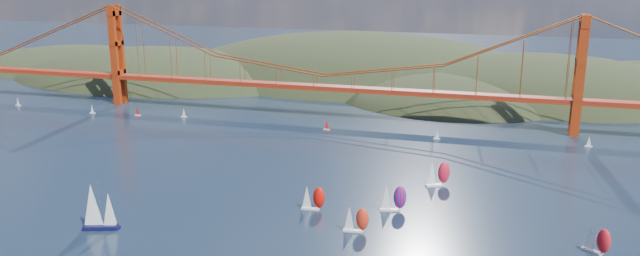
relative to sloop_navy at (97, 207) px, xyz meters
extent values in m
ellipsoid|color=black|center=(-113.34, 233.48, -18.21)|extent=(240.00, 140.00, 64.00)
ellipsoid|color=black|center=(16.66, 273.48, -23.81)|extent=(300.00, 180.00, 96.00)
ellipsoid|color=black|center=(136.66, 243.48, -20.31)|extent=(220.00, 140.00, 76.00)
ellipsoid|color=black|center=(86.66, 213.48, -15.41)|extent=(140.00, 110.00, 48.00)
ellipsoid|color=black|center=(-203.34, 263.48, -14.71)|extent=(200.00, 140.00, 44.00)
cube|color=maroon|center=(26.66, 153.48, 8.99)|extent=(440.00, 7.00, 1.60)
cube|color=maroon|center=(26.66, 153.48, 7.79)|extent=(440.00, 7.00, 0.80)
cube|color=maroon|center=(-93.34, 153.48, 20.49)|extent=(4.00, 8.50, 55.00)
cube|color=maroon|center=(146.66, 153.48, 20.49)|extent=(4.00, 8.50, 55.00)
cube|color=black|center=(0.38, 0.12, -6.40)|extent=(10.54, 5.82, 1.22)
cylinder|color=#99999E|center=(0.86, 0.28, 1.54)|extent=(0.15, 0.15, 14.67)
cone|color=white|center=(-1.36, -0.44, 0.81)|extent=(7.16, 7.16, 12.91)
cone|color=white|center=(3.28, 1.06, -0.66)|extent=(5.11, 5.11, 10.27)
cube|color=silver|center=(55.99, 32.18, -6.68)|extent=(5.59, 1.96, 0.66)
cylinder|color=#99999E|center=(56.26, 32.20, -2.24)|extent=(0.08, 0.08, 8.23)
cone|color=white|center=(55.01, 32.10, -2.65)|extent=(3.31, 3.31, 7.25)
ellipsoid|color=red|center=(59.00, 32.41, -2.65)|extent=(4.02, 2.71, 6.92)
cube|color=silver|center=(73.09, 19.31, -6.69)|extent=(5.49, 1.90, 0.65)
cylinder|color=#99999E|center=(73.36, 19.33, -2.32)|extent=(0.08, 0.08, 8.09)
cone|color=white|center=(72.12, 19.24, -2.72)|extent=(3.23, 3.23, 7.12)
ellipsoid|color=red|center=(76.05, 19.52, -2.72)|extent=(3.94, 2.64, 6.79)
cube|color=white|center=(139.46, 24.69, -6.68)|extent=(5.36, 4.40, 0.66)
cylinder|color=#99999E|center=(139.68, 24.53, -2.25)|extent=(0.08, 0.08, 8.21)
cone|color=white|center=(138.65, 25.25, -2.66)|extent=(4.27, 4.27, 7.22)
ellipsoid|color=red|center=(141.92, 22.96, -2.66)|extent=(4.52, 4.17, 6.89)
cube|color=white|center=(92.20, 65.47, -6.64)|extent=(6.30, 4.27, 0.74)
cylinder|color=#99999E|center=(92.48, 65.61, -1.65)|extent=(0.09, 0.09, 9.25)
cone|color=white|center=(91.21, 64.98, -2.11)|extent=(4.62, 4.62, 8.14)
ellipsoid|color=red|center=(95.25, 66.96, -2.11)|extent=(5.07, 4.34, 7.77)
cube|color=silver|center=(80.82, 38.19, -6.66)|extent=(6.16, 3.04, 0.71)
cylinder|color=#99999E|center=(81.11, 38.27, -1.85)|extent=(0.09, 0.09, 8.89)
cone|color=white|center=(79.79, 37.94, -2.30)|extent=(4.02, 4.02, 7.83)
ellipsoid|color=#B3051B|center=(83.99, 38.98, -2.30)|extent=(4.66, 3.53, 7.47)
cube|color=silver|center=(-144.76, 131.69, -6.76)|extent=(3.00, 1.00, 0.50)
cone|color=white|center=(-144.76, 131.69, -4.41)|extent=(2.00, 2.00, 4.20)
cube|color=silver|center=(-93.72, 127.45, -6.76)|extent=(3.00, 1.00, 0.50)
cone|color=white|center=(-93.72, 127.45, -4.41)|extent=(2.00, 2.00, 4.20)
cube|color=silver|center=(-68.04, 129.96, -6.76)|extent=(3.00, 1.00, 0.50)
cone|color=red|center=(-68.04, 129.96, -4.41)|extent=(2.00, 2.00, 4.20)
cube|color=silver|center=(-43.14, 133.37, -6.76)|extent=(3.00, 1.00, 0.50)
cone|color=white|center=(-43.14, 133.37, -4.41)|extent=(2.00, 2.00, 4.20)
cube|color=silver|center=(151.07, 133.63, -6.76)|extent=(3.00, 1.00, 0.50)
cone|color=white|center=(151.07, 133.63, -4.41)|extent=(2.00, 2.00, 4.20)
cube|color=silver|center=(86.69, 127.90, -6.76)|extent=(3.00, 1.00, 0.50)
cone|color=white|center=(86.69, 127.90, -4.41)|extent=(2.00, 2.00, 4.20)
cube|color=silver|center=(34.48, 129.74, -6.76)|extent=(3.00, 1.00, 0.50)
cone|color=red|center=(34.48, 129.74, -4.41)|extent=(2.00, 2.00, 4.20)
camera|label=1|loc=(111.33, -147.08, 69.86)|focal=35.00mm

